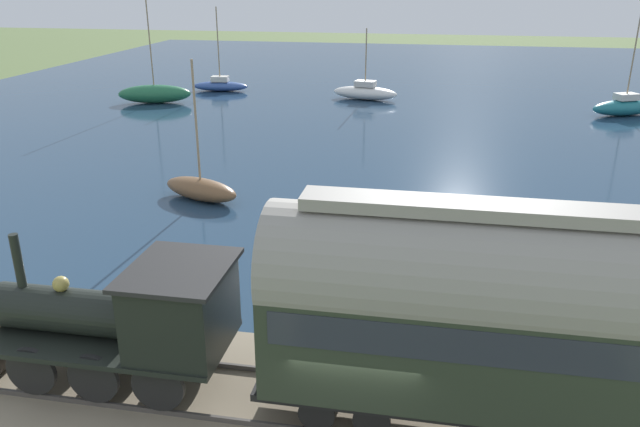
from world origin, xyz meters
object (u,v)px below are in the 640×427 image
Objects in this scene: sailboat_blue at (220,85)px; rowboat_mid_harbor at (518,243)px; sailboat_teal at (625,106)px; steam_locomotive at (135,314)px; sailboat_white at (365,92)px; rowboat_near_shore at (408,291)px; passenger_coach at (483,308)px; sailboat_brown at (201,189)px; rowboat_off_pier at (638,338)px; sailboat_green at (155,94)px.

rowboat_mid_harbor is (-29.77, -21.62, -0.26)m from sailboat_blue.
steam_locomotive is at bearing 126.82° from sailboat_teal.
sailboat_white is 1.94× the size of rowboat_near_shore.
passenger_coach is 17.91m from sailboat_brown.
steam_locomotive is 2.65× the size of rowboat_off_pier.
sailboat_blue is at bearing 16.69° from steam_locomotive.
rowboat_mid_harbor is at bearing -11.16° from passenger_coach.
sailboat_white reaches higher than steam_locomotive.
sailboat_white is 1.99× the size of rowboat_mid_harbor.
steam_locomotive is 14.37m from sailboat_brown.
steam_locomotive is at bearing 143.25° from rowboat_off_pier.
passenger_coach reaches higher than rowboat_near_shore.
sailboat_teal is 3.29× the size of rowboat_mid_harbor.
sailboat_white is (38.88, -0.58, -1.81)m from steam_locomotive.
rowboat_near_shore is (-32.50, -5.16, -0.39)m from sailboat_white.
sailboat_green reaches higher than rowboat_off_pier.
rowboat_off_pier is (-5.90, -2.53, -0.06)m from rowboat_mid_harbor.
sailboat_green is (34.41, 15.38, -1.67)m from steam_locomotive.
sailboat_teal reaches higher than sailboat_green.
sailboat_teal reaches higher than sailboat_white.
sailboat_teal reaches higher than sailboat_blue.
steam_locomotive is 41.13m from sailboat_teal.
rowboat_near_shore is at bearing 14.28° from passenger_coach.
rowboat_off_pier is at bearing -43.87° from passenger_coach.
sailboat_green is 2.90× the size of rowboat_mid_harbor.
sailboat_teal is 3.21× the size of rowboat_near_shore.
sailboat_blue is 43.08m from rowboat_off_pier.
sailboat_blue reaches higher than rowboat_near_shore.
rowboat_near_shore is at bearing 130.38° from sailboat_teal.
rowboat_near_shore is (-28.03, -21.11, -0.53)m from sailboat_green.
steam_locomotive reaches higher than rowboat_near_shore.
sailboat_white is 19.04m from sailboat_teal.
passenger_coach is 7.40m from rowboat_off_pier.
passenger_coach is at bearing -159.76° from sailboat_blue.
sailboat_white is 12.82m from sailboat_blue.
steam_locomotive is at bearing 178.51° from rowboat_mid_harbor.
sailboat_blue is (40.50, 12.14, -1.90)m from steam_locomotive.
sailboat_white is at bearing 57.50° from rowboat_mid_harbor.
steam_locomotive is 0.86× the size of sailboat_blue.
passenger_coach is at bearing 177.26° from rowboat_near_shore.
sailboat_green is at bearing 33.46° from passenger_coach.
sailboat_white is at bearing 11.10° from sailboat_brown.
passenger_coach is at bearing -151.21° from rowboat_mid_harbor.
sailboat_brown is (-20.67, -11.58, -0.21)m from sailboat_green.
rowboat_near_shore is at bearing -106.69° from sailboat_brown.
sailboat_teal is at bearing -24.97° from sailboat_brown.
steam_locomotive is at bearing -143.58° from sailboat_brown.
sailboat_brown is 2.14× the size of rowboat_near_shore.
sailboat_blue reaches higher than rowboat_mid_harbor.
sailboat_brown is at bearing 91.92° from rowboat_off_pier.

